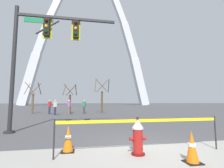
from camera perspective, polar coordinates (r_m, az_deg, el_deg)
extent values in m
plane|color=#474749|center=(5.77, 11.19, -20.04)|extent=(240.00, 240.00, 0.00)
cylinder|color=#5E0F0D|center=(4.81, 8.93, -22.64)|extent=(0.36, 0.36, 0.05)
cylinder|color=maroon|center=(4.73, 8.86, -18.75)|extent=(0.26, 0.26, 0.62)
cylinder|color=#B7B7BC|center=(4.67, 8.79, -14.80)|extent=(0.30, 0.30, 0.04)
cone|color=#B7B7BC|center=(4.65, 8.77, -13.22)|extent=(0.30, 0.30, 0.22)
cylinder|color=#5E0F0D|center=(4.63, 8.74, -11.50)|extent=(0.06, 0.06, 0.06)
cylinder|color=maroon|center=(4.66, 6.65, -18.19)|extent=(0.10, 0.09, 0.09)
cylinder|color=maroon|center=(4.78, 10.99, -17.83)|extent=(0.10, 0.09, 0.09)
cylinder|color=maroon|center=(4.92, 8.06, -18.63)|extent=(0.13, 0.14, 0.13)
cylinder|color=#5E0F0D|center=(5.00, 7.76, -18.44)|extent=(0.15, 0.03, 0.15)
cylinder|color=#232326|center=(4.51, -19.28, -17.52)|extent=(0.04, 0.04, 0.97)
cylinder|color=#232326|center=(6.00, 31.93, -14.00)|extent=(0.04, 0.04, 0.97)
cube|color=yellow|center=(4.72, 10.33, -12.26)|extent=(4.58, 0.07, 0.08)
cube|color=black|center=(5.16, -14.91, -21.50)|extent=(0.36, 0.36, 0.03)
cone|color=orange|center=(5.07, -14.80, -17.53)|extent=(0.28, 0.28, 0.70)
cylinder|color=white|center=(5.06, -14.79, -17.14)|extent=(0.17, 0.17, 0.08)
cube|color=black|center=(4.59, 25.94, -23.10)|extent=(0.36, 0.36, 0.03)
cone|color=orange|center=(4.50, 25.72, -18.66)|extent=(0.28, 0.28, 0.70)
cylinder|color=white|center=(4.49, 25.70, -18.23)|extent=(0.17, 0.17, 0.08)
cylinder|color=#232326|center=(9.02, -30.76, 5.01)|extent=(0.18, 0.18, 6.00)
cylinder|color=#232326|center=(8.98, -31.80, -13.82)|extent=(0.44, 0.44, 0.10)
cube|color=#232326|center=(9.33, -14.87, 20.91)|extent=(4.80, 0.12, 0.12)
cylinder|color=#232326|center=(9.22, -21.21, 17.67)|extent=(1.11, 0.08, 0.81)
cube|color=black|center=(9.23, -21.47, 17.66)|extent=(0.26, 0.24, 0.90)
cube|color=gold|center=(9.36, -21.30, 17.32)|extent=(0.44, 0.03, 1.04)
sphere|color=#360606|center=(9.23, -21.56, 19.57)|extent=(0.16, 0.16, 0.16)
sphere|color=orange|center=(9.11, -21.63, 17.98)|extent=(0.16, 0.16, 0.16)
sphere|color=black|center=(9.01, -21.70, 16.35)|extent=(0.16, 0.16, 0.16)
cube|color=black|center=(9.07, -12.32, 17.81)|extent=(0.26, 0.24, 0.90)
cube|color=gold|center=(9.20, -12.29, 17.46)|extent=(0.44, 0.03, 1.04)
sphere|color=#360606|center=(9.07, -12.31, 19.76)|extent=(0.16, 0.16, 0.16)
sphere|color=orange|center=(8.95, -12.35, 18.15)|extent=(0.16, 0.16, 0.16)
sphere|color=black|center=(8.84, -12.39, 16.49)|extent=(0.16, 0.16, 0.16)
cube|color=#0F6638|center=(9.47, -25.19, 19.19)|extent=(0.90, 0.04, 0.24)
cube|color=silver|center=(64.47, -26.46, 1.35)|extent=(6.84, 2.89, 18.62)
cube|color=silver|center=(67.31, -22.41, 15.03)|extent=(6.52, 2.58, 15.10)
cube|color=silver|center=(72.00, -18.55, 24.48)|extent=(6.17, 2.28, 11.62)
cube|color=silver|center=(72.67, 2.39, 23.85)|extent=(6.17, 2.28, 11.62)
cube|color=silver|center=(68.26, 5.82, 14.30)|extent=(6.52, 2.58, 15.10)
cube|color=silver|center=(65.72, 9.32, 0.67)|extent=(6.84, 2.89, 18.62)
cylinder|color=brown|center=(21.31, -25.59, -6.14)|extent=(0.24, 0.24, 2.28)
cylinder|color=brown|center=(21.68, -27.06, -1.40)|extent=(0.32, 1.24, 1.37)
cylinder|color=brown|center=(21.12, -23.58, -1.45)|extent=(0.20, 1.25, 1.37)
cylinder|color=brown|center=(22.02, -24.73, -1.57)|extent=(1.25, 0.20, 1.37)
cylinder|color=brown|center=(20.73, -26.28, -1.26)|extent=(1.23, 0.35, 1.37)
cylinder|color=#473323|center=(20.66, -14.27, -6.65)|extent=(0.24, 0.24, 2.21)
cylinder|color=#473323|center=(20.89, -15.97, -1.90)|extent=(0.32, 1.20, 1.33)
cylinder|color=#473323|center=(20.60, -12.26, -1.94)|extent=(0.20, 1.21, 1.33)
cylinder|color=#473323|center=(21.38, -13.85, -2.05)|extent=(1.21, 0.20, 1.33)
cylinder|color=#473323|center=(20.04, -14.70, -1.77)|extent=(1.20, 0.34, 1.33)
cylinder|color=brown|center=(20.46, -3.49, -6.25)|extent=(0.24, 0.24, 2.63)
cylinder|color=brown|center=(20.63, -5.72, -0.59)|extent=(0.36, 1.41, 1.57)
cylinder|color=brown|center=(20.58, -1.18, -0.61)|extent=(0.22, 1.43, 1.57)
cylinder|color=brown|center=(21.36, -3.50, -0.80)|extent=(1.43, 0.22, 1.57)
cylinder|color=brown|center=(19.74, -3.68, -0.37)|extent=(1.41, 0.39, 1.57)
cylinder|color=#232847|center=(20.06, -20.67, -8.44)|extent=(0.22, 0.22, 0.84)
cube|color=#B22323|center=(20.04, -20.59, -6.47)|extent=(0.39, 0.33, 0.54)
sphere|color=tan|center=(20.04, -20.55, -5.38)|extent=(0.20, 0.20, 0.20)
cylinder|color=#232847|center=(18.27, -18.98, -8.78)|extent=(0.22, 0.22, 0.84)
cube|color=beige|center=(18.24, -18.90, -6.61)|extent=(0.37, 0.39, 0.54)
sphere|color=tan|center=(18.24, -18.86, -5.42)|extent=(0.20, 0.20, 0.20)
cylinder|color=brown|center=(18.84, -14.57, -8.81)|extent=(0.22, 0.22, 0.84)
cube|color=#995193|center=(18.82, -14.52, -6.72)|extent=(0.39, 0.35, 0.54)
sphere|color=beige|center=(18.81, -14.49, -5.56)|extent=(0.20, 0.20, 0.20)
cylinder|color=#38383D|center=(19.82, -9.59, -8.77)|extent=(0.22, 0.22, 0.84)
cube|color=#23754C|center=(19.80, -9.56, -6.78)|extent=(0.39, 0.31, 0.54)
sphere|color=tan|center=(19.80, -9.54, -5.68)|extent=(0.20, 0.20, 0.20)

